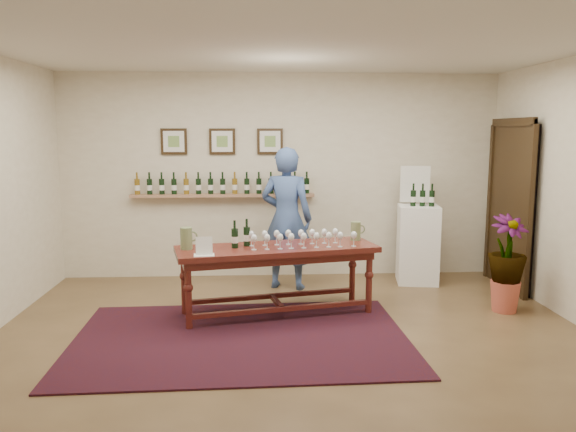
{
  "coord_description": "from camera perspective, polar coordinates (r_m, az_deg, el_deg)",
  "views": [
    {
      "loc": [
        -0.35,
        -5.24,
        2.01
      ],
      "look_at": [
        0.0,
        0.8,
        1.1
      ],
      "focal_mm": 35.0,
      "sensor_mm": 36.0,
      "label": 1
    }
  ],
  "objects": [
    {
      "name": "ground",
      "position": [
        5.63,
        0.48,
        -12.39
      ],
      "size": [
        6.0,
        6.0,
        0.0
      ],
      "primitive_type": "plane",
      "color": "brown",
      "rests_on": "ground"
    },
    {
      "name": "room_shell",
      "position": [
        7.57,
        15.71,
        1.48
      ],
      "size": [
        6.0,
        6.0,
        6.0
      ],
      "color": "beige",
      "rests_on": "ground"
    },
    {
      "name": "rug",
      "position": [
        5.64,
        -4.78,
        -12.27
      ],
      "size": [
        3.3,
        2.24,
        0.02
      ],
      "primitive_type": "cube",
      "rotation": [
        0.0,
        0.0,
        0.02
      ],
      "color": "#4C110D",
      "rests_on": "ground"
    },
    {
      "name": "tasting_table",
      "position": [
        6.16,
        -1.14,
        -4.15
      ],
      "size": [
        2.27,
        1.13,
        0.77
      ],
      "rotation": [
        0.0,
        0.0,
        0.21
      ],
      "color": "#441411",
      "rests_on": "ground"
    },
    {
      "name": "table_glasses",
      "position": [
        6.11,
        0.84,
        -2.3
      ],
      "size": [
        1.28,
        0.43,
        0.17
      ],
      "primitive_type": null,
      "rotation": [
        0.0,
        0.0,
        0.11
      ],
      "color": "silver",
      "rests_on": "tasting_table"
    },
    {
      "name": "table_bottles",
      "position": [
        6.09,
        -4.82,
        -1.6
      ],
      "size": [
        0.32,
        0.2,
        0.33
      ],
      "primitive_type": null,
      "rotation": [
        0.0,
        0.0,
        0.06
      ],
      "color": "black",
      "rests_on": "tasting_table"
    },
    {
      "name": "pitcher_left",
      "position": [
        6.06,
        -10.29,
        -2.25
      ],
      "size": [
        0.17,
        0.17,
        0.24
      ],
      "primitive_type": null,
      "rotation": [
        0.0,
        0.0,
        0.13
      ],
      "color": "#6A7A4B",
      "rests_on": "tasting_table"
    },
    {
      "name": "pitcher_right",
      "position": [
        6.51,
        6.89,
        -1.52
      ],
      "size": [
        0.14,
        0.14,
        0.21
      ],
      "primitive_type": null,
      "rotation": [
        0.0,
        0.0,
        0.05
      ],
      "color": "#6A7A4B",
      "rests_on": "tasting_table"
    },
    {
      "name": "menu_card",
      "position": [
        5.76,
        -8.52,
        -3.02
      ],
      "size": [
        0.22,
        0.17,
        0.19
      ],
      "primitive_type": "cube",
      "rotation": [
        0.0,
        0.0,
        0.09
      ],
      "color": "white",
      "rests_on": "tasting_table"
    },
    {
      "name": "display_pedestal",
      "position": [
        7.71,
        13.04,
        -2.8
      ],
      "size": [
        0.6,
        0.6,
        1.04
      ],
      "primitive_type": "cube",
      "rotation": [
        0.0,
        0.0,
        -0.17
      ],
      "color": "white",
      "rests_on": "ground"
    },
    {
      "name": "pedestal_bottles",
      "position": [
        7.57,
        13.51,
        2.12
      ],
      "size": [
        0.31,
        0.13,
        0.3
      ],
      "primitive_type": null,
      "rotation": [
        0.0,
        0.0,
        -0.17
      ],
      "color": "black",
      "rests_on": "display_pedestal"
    },
    {
      "name": "info_sign",
      "position": [
        7.76,
        12.78,
        3.18
      ],
      "size": [
        0.39,
        0.08,
        0.54
      ],
      "primitive_type": "cube",
      "rotation": [
        0.0,
        0.0,
        -0.17
      ],
      "color": "white",
      "rests_on": "display_pedestal"
    },
    {
      "name": "potted_plant",
      "position": [
        6.75,
        21.34,
        -4.51
      ],
      "size": [
        0.6,
        0.6,
        0.95
      ],
      "rotation": [
        0.0,
        0.0,
        0.23
      ],
      "color": "#C05340",
      "rests_on": "ground"
    },
    {
      "name": "person",
      "position": [
        7.17,
        -0.15,
        -0.25
      ],
      "size": [
        0.77,
        0.62,
        1.83
      ],
      "primitive_type": "imported",
      "rotation": [
        0.0,
        0.0,
        2.84
      ],
      "color": "#3B558C",
      "rests_on": "ground"
    }
  ]
}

